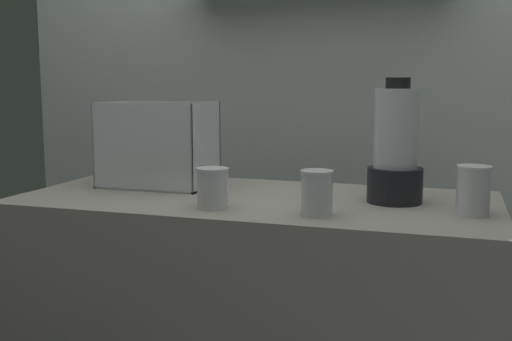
# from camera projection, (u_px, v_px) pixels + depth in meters

# --- Properties ---
(counter) EXTENTS (1.40, 0.64, 0.90)m
(counter) POSITION_uv_depth(u_px,v_px,m) (256.00, 340.00, 1.91)
(counter) COLOR #9E998E
(counter) RESTS_ON ground_plane
(back_wall_unit) EXTENTS (2.60, 0.24, 2.50)m
(back_wall_unit) POSITION_uv_depth(u_px,v_px,m) (313.00, 76.00, 2.52)
(back_wall_unit) COLOR silver
(back_wall_unit) RESTS_ON ground_plane
(carrot_display_bin) EXTENTS (0.35, 0.24, 0.27)m
(carrot_display_bin) POSITION_uv_depth(u_px,v_px,m) (158.00, 159.00, 2.04)
(carrot_display_bin) COLOR white
(carrot_display_bin) RESTS_ON counter
(blender_pitcher) EXTENTS (0.16, 0.16, 0.35)m
(blender_pitcher) POSITION_uv_depth(u_px,v_px,m) (396.00, 151.00, 1.75)
(blender_pitcher) COLOR black
(blender_pitcher) RESTS_ON counter
(juice_cup_mango_far_left) EXTENTS (0.09, 0.09, 0.11)m
(juice_cup_mango_far_left) POSITION_uv_depth(u_px,v_px,m) (213.00, 190.00, 1.68)
(juice_cup_mango_far_left) COLOR white
(juice_cup_mango_far_left) RESTS_ON counter
(juice_cup_mango_left) EXTENTS (0.09, 0.09, 0.12)m
(juice_cup_mango_left) POSITION_uv_depth(u_px,v_px,m) (317.00, 196.00, 1.58)
(juice_cup_mango_left) COLOR white
(juice_cup_mango_left) RESTS_ON counter
(juice_cup_mango_middle) EXTENTS (0.09, 0.09, 0.13)m
(juice_cup_mango_middle) POSITION_uv_depth(u_px,v_px,m) (473.00, 192.00, 1.59)
(juice_cup_mango_middle) COLOR white
(juice_cup_mango_middle) RESTS_ON counter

